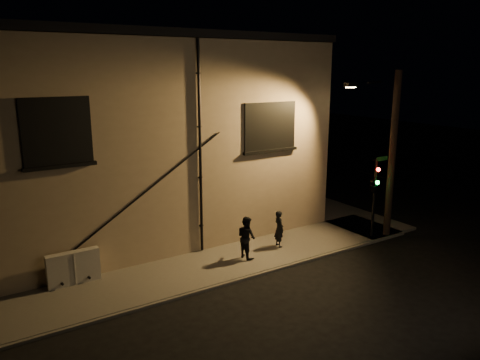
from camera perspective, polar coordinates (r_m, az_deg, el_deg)
ground at (r=18.07m, az=5.00°, el=-10.70°), size 90.00×90.00×0.00m
sidewalk at (r=22.02m, az=0.51°, el=-5.93°), size 21.00×16.00×0.12m
building at (r=23.29m, az=-14.63°, el=5.71°), size 16.20×12.23×8.80m
utility_cabinet at (r=17.34m, az=-19.64°, el=-10.04°), size 1.77×0.30×1.17m
pedestrian_a at (r=19.58m, az=4.78°, el=-5.94°), size 0.45×0.61×1.55m
pedestrian_b at (r=18.39m, az=0.80°, el=-6.98°), size 0.69×0.86×1.68m
traffic_signal at (r=20.85m, az=16.00°, el=-0.57°), size 1.21×2.08×3.55m
streetlamp_pole at (r=21.18m, az=17.82°, el=3.30°), size 2.03×1.39×7.32m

